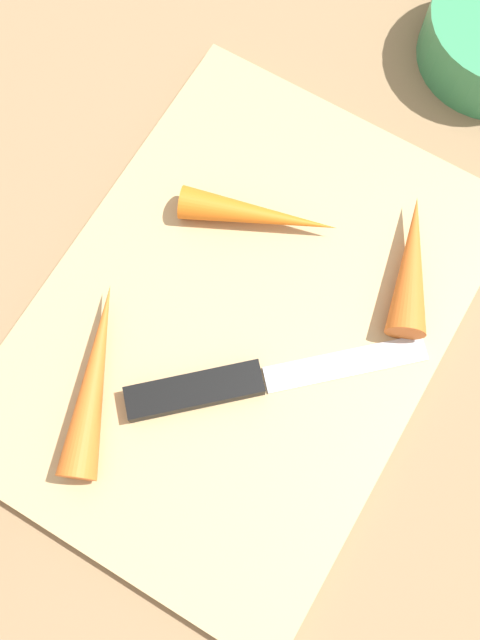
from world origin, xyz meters
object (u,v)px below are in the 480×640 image
(cutting_board, at_px, (240,322))
(carrot_medium, at_px, (259,215))
(knife, at_px, (218,389))
(carrot_longest, at_px, (94,378))
(carrot_shortest, at_px, (411,264))

(cutting_board, bearing_deg, carrot_medium, -159.52)
(knife, height_order, carrot_medium, carrot_medium)
(carrot_longest, bearing_deg, knife, -87.50)
(carrot_longest, bearing_deg, carrot_medium, -36.23)
(knife, height_order, carrot_longest, carrot_longest)
(knife, distance_m, carrot_longest, 0.08)
(carrot_longest, height_order, carrot_medium, carrot_longest)
(cutting_board, xyz_separation_m, carrot_shortest, (-0.09, 0.08, 0.02))
(knife, xyz_separation_m, carrot_medium, (-0.12, -0.04, 0.01))
(carrot_shortest, bearing_deg, carrot_longest, 119.11)
(knife, relative_size, carrot_longest, 1.25)
(knife, xyz_separation_m, carrot_longest, (0.04, -0.07, 0.01))
(cutting_board, height_order, knife, knife)
(knife, bearing_deg, carrot_longest, 163.70)
(carrot_longest, xyz_separation_m, carrot_shortest, (-0.18, 0.14, 0.00))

